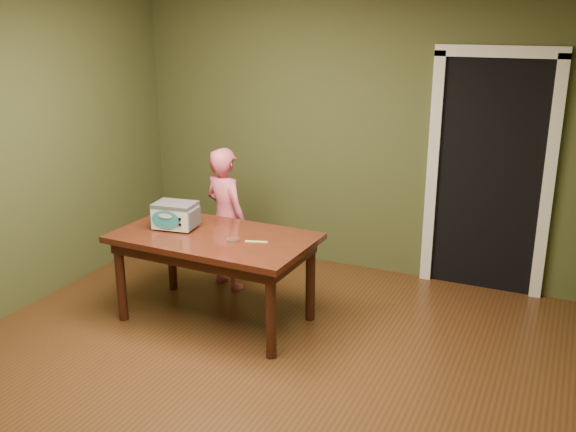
# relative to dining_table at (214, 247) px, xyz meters

# --- Properties ---
(floor) EXTENTS (5.00, 5.00, 0.00)m
(floor) POSITION_rel_dining_table_xyz_m (0.59, -0.87, -0.65)
(floor) COLOR #533017
(floor) RESTS_ON ground
(room_shell) EXTENTS (4.52, 5.02, 2.61)m
(room_shell) POSITION_rel_dining_table_xyz_m (0.59, -0.87, 1.06)
(room_shell) COLOR #414927
(room_shell) RESTS_ON ground
(doorway) EXTENTS (1.10, 0.66, 2.25)m
(doorway) POSITION_rel_dining_table_xyz_m (1.89, 1.91, 0.41)
(doorway) COLOR black
(doorway) RESTS_ON ground
(dining_table) EXTENTS (1.63, 0.95, 0.75)m
(dining_table) POSITION_rel_dining_table_xyz_m (0.00, 0.00, 0.00)
(dining_table) COLOR #37170C
(dining_table) RESTS_ON floor
(toy_oven) EXTENTS (0.38, 0.29, 0.22)m
(toy_oven) POSITION_rel_dining_table_xyz_m (-0.37, 0.01, 0.22)
(toy_oven) COLOR #4C4F54
(toy_oven) RESTS_ON dining_table
(baking_pan) EXTENTS (0.10, 0.10, 0.02)m
(baking_pan) POSITION_rel_dining_table_xyz_m (0.21, -0.07, 0.11)
(baking_pan) COLOR silver
(baking_pan) RESTS_ON dining_table
(spatula) EXTENTS (0.18, 0.08, 0.01)m
(spatula) POSITION_rel_dining_table_xyz_m (0.39, -0.01, 0.10)
(spatula) COLOR #E6C864
(spatula) RESTS_ON dining_table
(child) EXTENTS (0.56, 0.47, 1.32)m
(child) POSITION_rel_dining_table_xyz_m (-0.27, 0.65, 0.01)
(child) COLOR #C25064
(child) RESTS_ON floor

